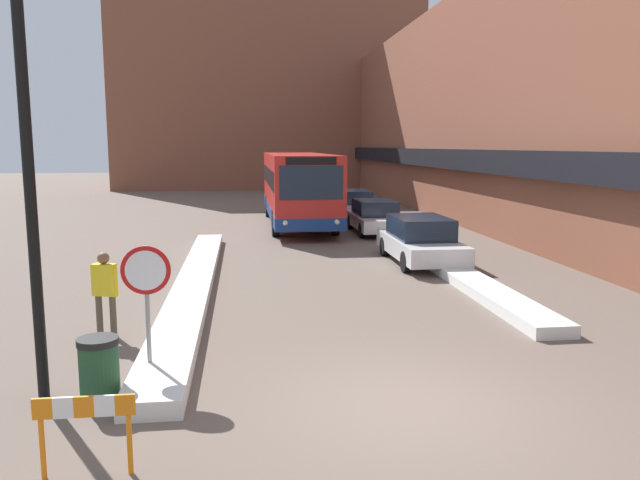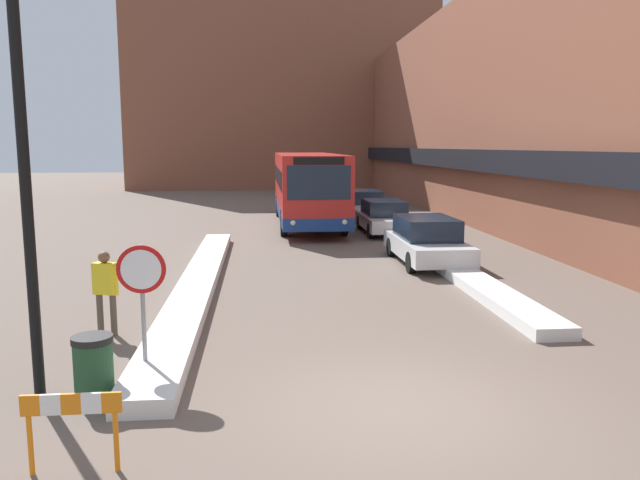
{
  "view_description": "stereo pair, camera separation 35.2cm",
  "coord_description": "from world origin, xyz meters",
  "views": [
    {
      "loc": [
        -2.28,
        -8.18,
        3.67
      ],
      "look_at": [
        -0.74,
        4.48,
        1.73
      ],
      "focal_mm": 35.0,
      "sensor_mm": 36.0,
      "label": 1
    },
    {
      "loc": [
        -1.93,
        -8.21,
        3.67
      ],
      "look_at": [
        -0.74,
        4.48,
        1.73
      ],
      "focal_mm": 35.0,
      "sensor_mm": 36.0,
      "label": 2
    }
  ],
  "objects": [
    {
      "name": "street_lamp",
      "position": [
        -4.97,
        0.94,
        4.02
      ],
      "size": [
        1.46,
        0.36,
        6.51
      ],
      "color": "black",
      "rests_on": "ground_plane"
    },
    {
      "name": "stop_sign",
      "position": [
        -3.81,
        1.49,
        1.55
      ],
      "size": [
        0.76,
        0.08,
        2.15
      ],
      "color": "gray",
      "rests_on": "ground_plane"
    },
    {
      "name": "ground_plane",
      "position": [
        0.0,
        0.0,
        0.0
      ],
      "size": [
        160.0,
        160.0,
        0.0
      ],
      "primitive_type": "plane",
      "color": "#66564C"
    },
    {
      "name": "construction_barricade",
      "position": [
        -4.07,
        -1.41,
        0.67
      ],
      "size": [
        1.1,
        0.06,
        0.94
      ],
      "color": "orange",
      "rests_on": "ground_plane"
    },
    {
      "name": "pedestrian",
      "position": [
        -4.96,
        3.9,
        1.0
      ],
      "size": [
        0.52,
        0.33,
        1.66
      ],
      "rotation": [
        0.0,
        0.0,
        -0.31
      ],
      "color": "brown",
      "rests_on": "ground_plane"
    },
    {
      "name": "snow_bank_right",
      "position": [
        3.6,
        9.03,
        0.13
      ],
      "size": [
        0.9,
        12.85,
        0.27
      ],
      "color": "silver",
      "rests_on": "ground_plane"
    },
    {
      "name": "parked_car_front",
      "position": [
        3.2,
        10.65,
        0.73
      ],
      "size": [
        1.88,
        4.52,
        1.45
      ],
      "color": "silver",
      "rests_on": "ground_plane"
    },
    {
      "name": "parked_car_back",
      "position": [
        3.2,
        22.98,
        0.72
      ],
      "size": [
        1.94,
        4.44,
        1.42
      ],
      "color": "#B7B7BC",
      "rests_on": "ground_plane"
    },
    {
      "name": "building_row_right",
      "position": [
        9.98,
        24.0,
        5.33
      ],
      "size": [
        5.5,
        60.0,
        10.7
      ],
      "color": "brown",
      "rests_on": "ground_plane"
    },
    {
      "name": "building_backdrop_far",
      "position": [
        0.0,
        47.68,
        9.62
      ],
      "size": [
        26.0,
        8.0,
        19.23
      ],
      "color": "brown",
      "rests_on": "ground_plane"
    },
    {
      "name": "parked_car_middle",
      "position": [
        3.2,
        17.53,
        0.69
      ],
      "size": [
        1.84,
        4.34,
        1.38
      ],
      "color": "silver",
      "rests_on": "ground_plane"
    },
    {
      "name": "trash_bin",
      "position": [
        -4.4,
        0.72,
        0.48
      ],
      "size": [
        0.59,
        0.59,
        0.95
      ],
      "color": "#234C2D",
      "rests_on": "ground_plane"
    },
    {
      "name": "city_bus",
      "position": [
        0.19,
        20.62,
        1.79
      ],
      "size": [
        2.74,
        11.79,
        3.28
      ],
      "color": "red",
      "rests_on": "ground_plane"
    },
    {
      "name": "snow_bank_left",
      "position": [
        -3.6,
        7.84,
        0.14
      ],
      "size": [
        0.9,
        15.87,
        0.29
      ],
      "color": "silver",
      "rests_on": "ground_plane"
    }
  ]
}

